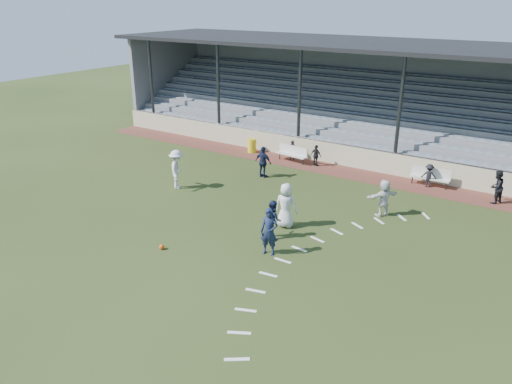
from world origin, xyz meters
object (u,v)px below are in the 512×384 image
trash_bin (252,146)px  player_white_lead (286,205)px  football (162,247)px  official (496,187)px  player_navy_lead (269,232)px  bench_left (292,152)px  bench_right (430,175)px

trash_bin → player_white_lead: size_ratio=0.43×
trash_bin → football: size_ratio=4.21×
trash_bin → official: bearing=-1.9°
trash_bin → player_navy_lead: player_navy_lead is taller
football → player_white_lead: bearing=56.3°
trash_bin → bench_left: bearing=-4.9°
football → player_navy_lead: 4.24m
player_navy_lead → official: bearing=43.8°
bench_right → football: bearing=-119.1°
player_white_lead → bench_right: bearing=-123.1°
football → official: size_ratio=0.12×
football → player_navy_lead: size_ratio=0.11×
bench_left → player_navy_lead: player_navy_lead is taller
bench_left → trash_bin: bearing=-177.8°
bench_right → player_white_lead: (-3.74, -8.30, 0.39)m
player_navy_lead → official: (6.24, 10.11, -0.10)m
football → player_white_lead: player_white_lead is taller
bench_right → trash_bin: bearing=179.5°
trash_bin → football: bearing=-71.4°
player_white_lead → official: bearing=-141.0°
trash_bin → player_navy_lead: (7.89, -10.58, 0.49)m
bench_left → player_white_lead: player_white_lead is taller
bench_right → official: size_ratio=1.25×
bench_right → trash_bin: size_ratio=2.38×
bench_left → player_navy_lead: bearing=-57.7°
player_white_lead → player_navy_lead: player_white_lead is taller
bench_right → official: bearing=-12.3°
football → bench_right: bearing=62.3°
trash_bin → official: size_ratio=0.53×
player_navy_lead → official: size_ratio=1.16×
player_navy_lead → official: 11.88m
bench_right → official: 3.27m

